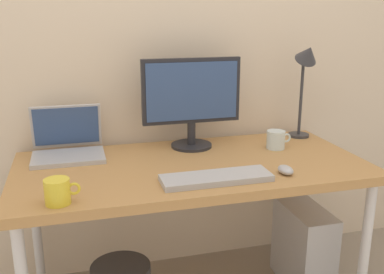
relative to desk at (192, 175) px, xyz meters
The scene contains 10 objects.
back_wall 0.77m from the desk, 90.00° to the left, with size 4.40×0.04×2.60m, color beige.
desk is the anchor object (origin of this frame).
monitor 0.39m from the desk, 75.16° to the left, with size 0.48×0.20×0.44m.
laptop 0.59m from the desk, 154.29° to the left, with size 0.32×0.27×0.23m.
desk_lamp 0.82m from the desk, 19.60° to the left, with size 0.11×0.16×0.51m.
keyboard 0.24m from the desk, 80.87° to the right, with size 0.44×0.14×0.02m, color #B2B2B7.
mouse 0.41m from the desk, 34.27° to the right, with size 0.06×0.09×0.03m, color #B2B2B7.
coffee_mug 0.64m from the desk, 152.88° to the right, with size 0.12×0.09×0.09m.
glass_cup 0.48m from the desk, 12.85° to the left, with size 0.12×0.09×0.09m.
computer_tower 0.74m from the desk, ahead, with size 0.18×0.36×0.42m, color #B2B2B7.
Camera 1 is at (-0.49, -1.78, 1.36)m, focal length 41.45 mm.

